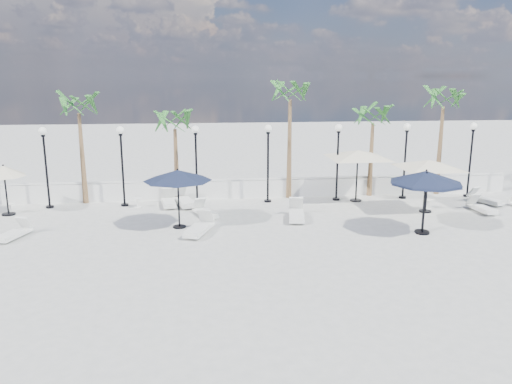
{
  "coord_description": "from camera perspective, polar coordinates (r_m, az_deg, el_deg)",
  "views": [
    {
      "loc": [
        -3.22,
        -17.45,
        6.13
      ],
      "look_at": [
        -1.05,
        2.32,
        1.5
      ],
      "focal_mm": 35.0,
      "sensor_mm": 36.0,
      "label": 1
    }
  ],
  "objects": [
    {
      "name": "lamppost_0",
      "position": [
        25.3,
        -22.97,
        3.8
      ],
      "size": [
        0.36,
        0.36,
        3.84
      ],
      "color": "black",
      "rests_on": "ground"
    },
    {
      "name": "lounger_2",
      "position": [
        20.02,
        -6.5,
        -4.06
      ],
      "size": [
        1.3,
        2.11,
        0.75
      ],
      "rotation": [
        0.0,
        0.0,
        -0.36
      ],
      "color": "silver",
      "rests_on": "ground"
    },
    {
      "name": "lounger_5",
      "position": [
        21.91,
        4.64,
        -2.49
      ],
      "size": [
        0.97,
        2.11,
        0.76
      ],
      "rotation": [
        0.0,
        0.0,
        -0.16
      ],
      "color": "silver",
      "rests_on": "ground"
    },
    {
      "name": "ground",
      "position": [
        18.78,
        3.99,
        -5.98
      ],
      "size": [
        100.0,
        100.0,
        0.0
      ],
      "primitive_type": "plane",
      "color": "gray",
      "rests_on": "ground"
    },
    {
      "name": "palm_0",
      "position": [
        25.47,
        -19.61,
        8.76
      ],
      "size": [
        2.6,
        2.6,
        5.5
      ],
      "color": "brown",
      "rests_on": "ground"
    },
    {
      "name": "lounger_0",
      "position": [
        24.45,
        -9.96,
        -1.05
      ],
      "size": [
        0.88,
        1.92,
        0.69
      ],
      "rotation": [
        0.0,
        0.0,
        0.16
      ],
      "color": "silver",
      "rests_on": "ground"
    },
    {
      "name": "lamppost_2",
      "position": [
        24.23,
        -6.87,
        4.37
      ],
      "size": [
        0.36,
        0.36,
        3.84
      ],
      "color": "black",
      "rests_on": "ground"
    },
    {
      "name": "lounger_6",
      "position": [
        26.99,
        24.72,
        -0.76
      ],
      "size": [
        1.25,
        1.85,
        0.66
      ],
      "rotation": [
        0.0,
        0.0,
        0.43
      ],
      "color": "silver",
      "rests_on": "ground"
    },
    {
      "name": "palm_4",
      "position": [
        27.73,
        20.64,
        9.38
      ],
      "size": [
        2.6,
        2.6,
        5.7
      ],
      "color": "brown",
      "rests_on": "ground"
    },
    {
      "name": "parasol_navy_right",
      "position": [
        20.53,
        18.91,
        1.38
      ],
      "size": [
        2.8,
        2.8,
        2.51
      ],
      "color": "black",
      "rests_on": "ground"
    },
    {
      "name": "parasol_cream_sq_b",
      "position": [
        23.9,
        19.18,
        3.43
      ],
      "size": [
        5.21,
        5.21,
        2.61
      ],
      "color": "black",
      "rests_on": "ground"
    },
    {
      "name": "side_table_2",
      "position": [
        24.85,
        19.05,
        -1.24
      ],
      "size": [
        0.48,
        0.48,
        0.47
      ],
      "color": "silver",
      "rests_on": "ground"
    },
    {
      "name": "side_table_1",
      "position": [
        24.48,
        -13.41,
        -1.09
      ],
      "size": [
        0.47,
        0.47,
        0.46
      ],
      "color": "silver",
      "rests_on": "ground"
    },
    {
      "name": "palm_3",
      "position": [
        26.34,
        13.23,
        8.01
      ],
      "size": [
        2.6,
        2.6,
        4.9
      ],
      "color": "brown",
      "rests_on": "ground"
    },
    {
      "name": "lounger_4",
      "position": [
        22.44,
        -5.81,
        -2.24
      ],
      "size": [
        1.19,
        1.82,
        0.65
      ],
      "rotation": [
        0.0,
        0.0,
        0.4
      ],
      "color": "silver",
      "rests_on": "ground"
    },
    {
      "name": "parasol_cream_sq_a",
      "position": [
        25.12,
        11.58,
        4.66
      ],
      "size": [
        5.63,
        5.63,
        2.76
      ],
      "color": "black",
      "rests_on": "ground"
    },
    {
      "name": "parasol_navy_left",
      "position": [
        20.48,
        -8.94,
        1.86
      ],
      "size": [
        2.82,
        2.82,
        2.49
      ],
      "color": "black",
      "rests_on": "ground"
    },
    {
      "name": "side_table_0",
      "position": [
        25.42,
        -26.28,
        -1.6
      ],
      "size": [
        0.46,
        0.46,
        0.45
      ],
      "color": "silver",
      "rests_on": "ground"
    },
    {
      "name": "palm_2",
      "position": [
        25.17,
        3.93,
        10.76
      ],
      "size": [
        2.6,
        2.6,
        6.1
      ],
      "color": "brown",
      "rests_on": "ground"
    },
    {
      "name": "parasol_navy_mid",
      "position": [
        20.67,
        18.86,
        1.61
      ],
      "size": [
        2.88,
        2.88,
        2.58
      ],
      "color": "black",
      "rests_on": "ground"
    },
    {
      "name": "lounger_3",
      "position": [
        24.41,
        -8.24,
        -0.93
      ],
      "size": [
        1.3,
        2.25,
        0.8
      ],
      "rotation": [
        0.0,
        0.0,
        0.3
      ],
      "color": "silver",
      "rests_on": "ground"
    },
    {
      "name": "lounger_8",
      "position": [
        25.28,
        24.36,
        -1.61
      ],
      "size": [
        0.67,
        1.76,
        0.65
      ],
      "rotation": [
        0.0,
        0.0,
        0.07
      ],
      "color": "silver",
      "rests_on": "ground"
    },
    {
      "name": "lamppost_5",
      "position": [
        26.3,
        16.73,
        4.6
      ],
      "size": [
        0.36,
        0.36,
        3.84
      ],
      "color": "black",
      "rests_on": "ground"
    },
    {
      "name": "lamppost_1",
      "position": [
        24.52,
        -15.1,
        4.12
      ],
      "size": [
        0.36,
        0.36,
        3.84
      ],
      "color": "black",
      "rests_on": "ground"
    },
    {
      "name": "parasol_cream_small",
      "position": [
        24.85,
        -26.87,
        2.07
      ],
      "size": [
        1.89,
        1.89,
        2.32
      ],
      "color": "black",
      "rests_on": "ground"
    },
    {
      "name": "lamppost_3",
      "position": [
        24.44,
        1.38,
        4.54
      ],
      "size": [
        0.36,
        0.36,
        3.84
      ],
      "color": "black",
      "rests_on": "ground"
    },
    {
      "name": "lamppost_4",
      "position": [
        25.14,
        9.34,
        4.61
      ],
      "size": [
        0.36,
        0.36,
        3.84
      ],
      "color": "black",
      "rests_on": "ground"
    },
    {
      "name": "palm_1",
      "position": [
        24.9,
        -9.26,
        7.46
      ],
      "size": [
        2.6,
        2.6,
        4.7
      ],
      "color": "brown",
      "rests_on": "ground"
    },
    {
      "name": "balustrade",
      "position": [
        25.79,
        1.06,
        0.42
      ],
      "size": [
        26.0,
        0.3,
        1.01
      ],
      "color": "silver",
      "rests_on": "ground"
    },
    {
      "name": "lounger_1",
      "position": [
        21.49,
        -25.94,
        -4.24
      ],
      "size": [
        1.04,
        1.77,
        0.63
      ],
      "rotation": [
        0.0,
        0.0,
        -0.32
      ],
      "color": "silver",
      "rests_on": "ground"
    },
    {
      "name": "lamppost_6",
      "position": [
        27.85,
        23.4,
        4.52
      ],
      "size": [
        0.36,
        0.36,
        3.84
      ],
      "color": "black",
      "rests_on": "ground"
    }
  ]
}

